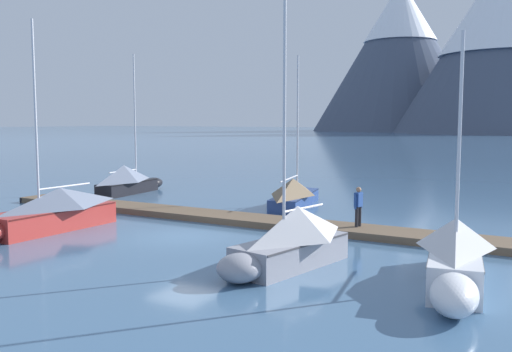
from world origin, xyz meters
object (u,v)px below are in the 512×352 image
object	(u,v)px
sailboat_nearest_berth	(129,180)
sailboat_mid_dock_port	(295,192)
sailboat_second_berth	(51,211)
sailboat_mid_dock_starboard	(289,239)
sailboat_far_berth	(455,257)
person_on_dock	(358,204)

from	to	relation	value
sailboat_nearest_berth	sailboat_mid_dock_port	size ratio (longest dim) A/B	1.09
sailboat_second_berth	sailboat_mid_dock_starboard	distance (m)	11.75
sailboat_second_berth	sailboat_mid_dock_port	bearing A→B (deg)	61.71
sailboat_mid_dock_starboard	sailboat_far_berth	bearing A→B (deg)	5.42
sailboat_mid_dock_port	sailboat_far_berth	bearing A→B (deg)	-47.03
sailboat_second_berth	sailboat_mid_dock_starboard	bearing A→B (deg)	-1.80
sailboat_nearest_berth	sailboat_mid_dock_port	bearing A→B (deg)	2.39
sailboat_nearest_berth	sailboat_far_berth	xyz separation A→B (m)	(22.47, -10.93, -0.02)
sailboat_mid_dock_port	sailboat_far_berth	xyz separation A→B (m)	(10.64, -11.42, 0.11)
sailboat_nearest_berth	sailboat_far_berth	size ratio (longest dim) A/B	1.26
sailboat_nearest_berth	sailboat_far_berth	world-z (taller)	sailboat_nearest_berth
person_on_dock	sailboat_nearest_berth	bearing A→B (deg)	163.86
sailboat_nearest_berth	person_on_dock	bearing A→B (deg)	-16.14
sailboat_second_berth	sailboat_far_berth	distance (m)	16.85
sailboat_mid_dock_port	person_on_dock	world-z (taller)	sailboat_mid_dock_port
sailboat_mid_dock_port	person_on_dock	xyz separation A→B (m)	(5.65, -5.55, 0.49)
sailboat_nearest_berth	sailboat_mid_dock_port	xyz separation A→B (m)	(11.83, 0.49, -0.13)
sailboat_mid_dock_port	sailboat_far_berth	size ratio (longest dim) A/B	1.16
sailboat_mid_dock_starboard	person_on_dock	world-z (taller)	sailboat_mid_dock_starboard
sailboat_second_berth	person_on_dock	world-z (taller)	sailboat_second_berth
sailboat_nearest_berth	sailboat_second_berth	world-z (taller)	sailboat_nearest_berth
sailboat_nearest_berth	person_on_dock	world-z (taller)	sailboat_nearest_berth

